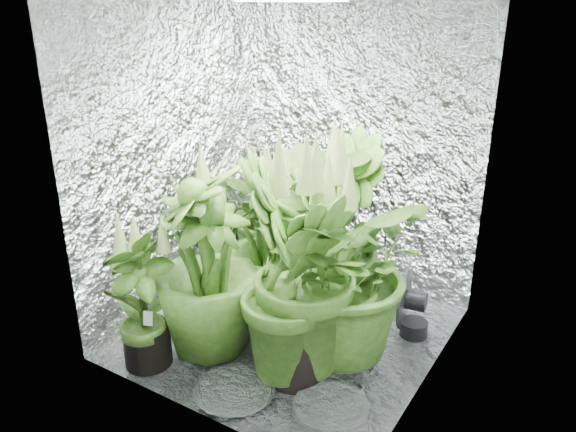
% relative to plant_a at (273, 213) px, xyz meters
% --- Properties ---
extents(ground, '(1.60, 1.60, 0.00)m').
position_rel_plant_a_xyz_m(ground, '(0.52, -0.63, -0.42)').
color(ground, silver).
rests_on(ground, ground).
extents(walls, '(1.62, 1.62, 2.00)m').
position_rel_plant_a_xyz_m(walls, '(0.52, -0.63, 0.58)').
color(walls, silver).
rests_on(walls, ground).
extents(plant_a, '(0.82, 0.82, 0.90)m').
position_rel_plant_a_xyz_m(plant_a, '(0.00, 0.00, 0.00)').
color(plant_a, black).
rests_on(plant_a, ground).
extents(plant_b, '(0.58, 0.58, 0.96)m').
position_rel_plant_a_xyz_m(plant_b, '(0.27, -0.10, 0.01)').
color(plant_b, black).
rests_on(plant_b, ground).
extents(plant_c, '(0.82, 0.82, 1.22)m').
position_rel_plant_a_xyz_m(plant_c, '(0.70, -0.46, 0.14)').
color(plant_c, black).
rests_on(plant_c, ground).
extents(plant_d, '(0.72, 0.72, 1.02)m').
position_rel_plant_a_xyz_m(plant_d, '(0.29, -0.51, 0.04)').
color(plant_d, black).
rests_on(plant_d, ground).
extents(plant_e, '(1.05, 1.05, 1.13)m').
position_rel_plant_a_xyz_m(plant_e, '(0.84, -0.70, 0.12)').
color(plant_e, black).
rests_on(plant_e, ground).
extents(plant_f, '(0.49, 0.49, 0.85)m').
position_rel_plant_a_xyz_m(plant_f, '(0.04, -1.27, -0.04)').
color(plant_f, black).
rests_on(plant_f, ground).
extents(plant_g, '(0.70, 0.70, 1.25)m').
position_rel_plant_a_xyz_m(plant_g, '(0.76, -0.96, 0.16)').
color(plant_g, black).
rests_on(plant_g, ground).
extents(plant_h, '(0.82, 0.82, 1.13)m').
position_rel_plant_a_xyz_m(plant_h, '(0.24, -0.99, 0.11)').
color(plant_h, black).
rests_on(plant_h, ground).
extents(circulation_fan, '(0.18, 0.34, 0.39)m').
position_rel_plant_a_xyz_m(circulation_fan, '(1.10, -0.29, -0.26)').
color(circulation_fan, black).
rests_on(circulation_fan, ground).
extents(plant_label, '(0.05, 0.04, 0.07)m').
position_rel_plant_a_xyz_m(plant_label, '(0.09, -1.29, -0.12)').
color(plant_label, white).
rests_on(plant_label, plant_f).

